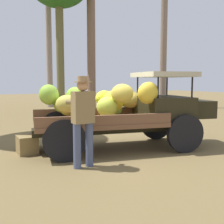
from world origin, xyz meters
TOP-DOWN VIEW (x-y plane):
  - ground_plane at (0.00, 0.00)m, footprint 60.00×60.00m
  - truck at (0.31, -0.05)m, footprint 4.65×2.61m
  - farmer at (-1.30, -1.03)m, footprint 0.53×0.46m
  - wooden_crate at (-2.00, 0.60)m, footprint 0.44×0.57m

SIDE VIEW (x-z plane):
  - ground_plane at x=0.00m, z-range 0.00..0.00m
  - wooden_crate at x=-2.00m, z-range 0.00..0.41m
  - truck at x=0.31m, z-range 0.02..1.91m
  - farmer at x=-1.30m, z-range 0.12..1.89m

